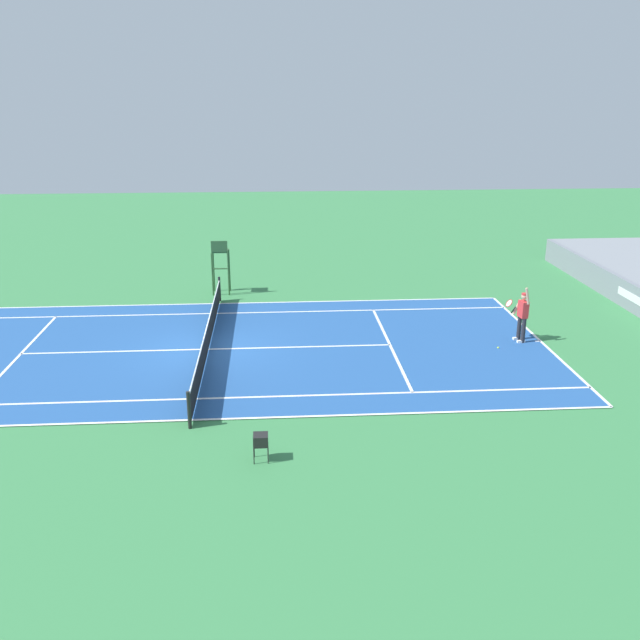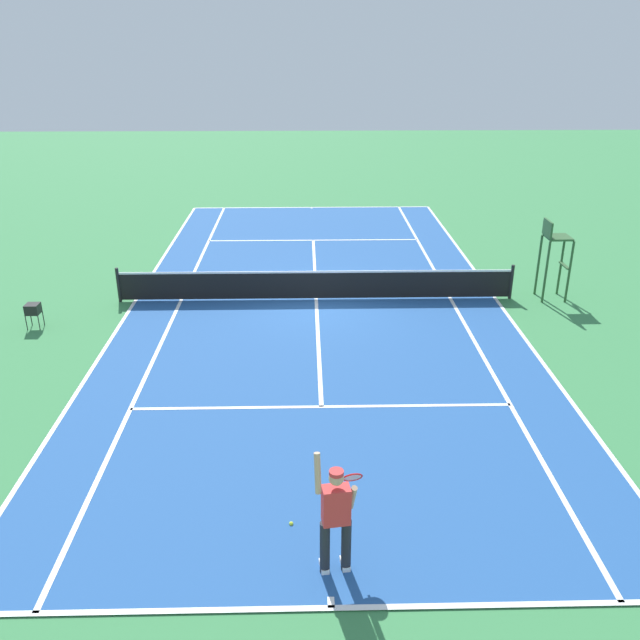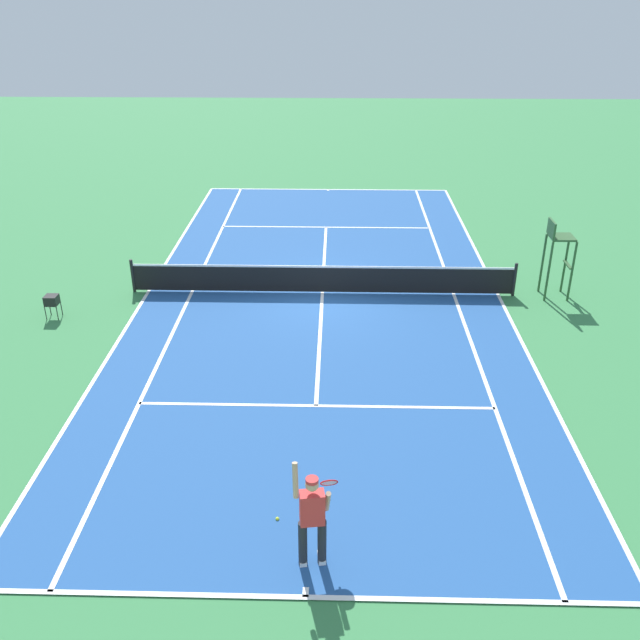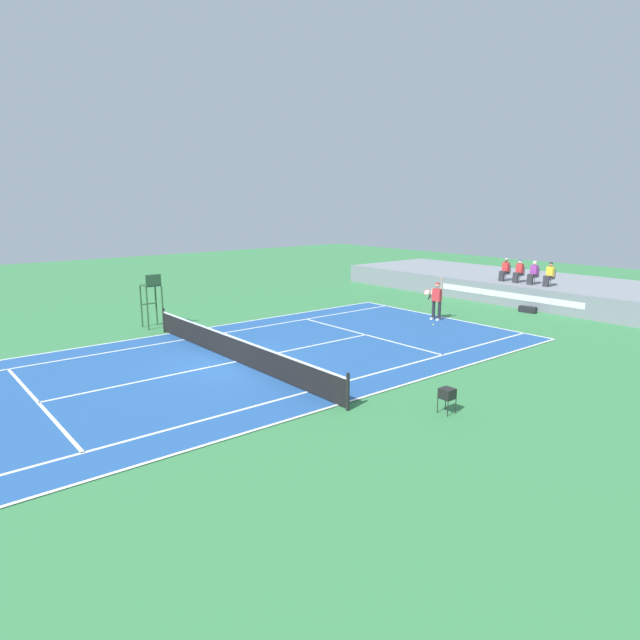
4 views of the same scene
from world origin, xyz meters
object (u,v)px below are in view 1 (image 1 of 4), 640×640
at_px(tennis_player, 522,315).
at_px(tennis_ball, 498,348).
at_px(ball_hopper, 261,439).
at_px(umpire_chair, 220,259).

relative_size(tennis_player, tennis_ball, 30.63).
bearing_deg(tennis_player, ball_hopper, -49.57).
bearing_deg(tennis_ball, tennis_player, 124.10).
xyz_separation_m(tennis_ball, ball_hopper, (7.18, -8.22, 0.54)).
distance_m(tennis_player, umpire_chair, 13.19).
bearing_deg(ball_hopper, umpire_chair, -172.64).
relative_size(tennis_ball, ball_hopper, 0.10).
bearing_deg(umpire_chair, tennis_player, 57.82).
distance_m(umpire_chair, ball_hopper, 15.03).
bearing_deg(ball_hopper, tennis_player, 130.43).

